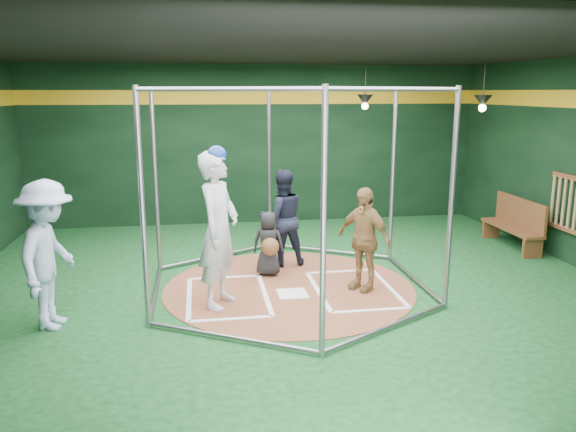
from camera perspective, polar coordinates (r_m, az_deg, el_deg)
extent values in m
cube|color=#0C3614|center=(8.62, 0.11, -7.37)|extent=(10.00, 9.00, 0.02)
cube|color=black|center=(8.12, 0.12, 16.61)|extent=(10.00, 9.00, 0.02)
cube|color=black|center=(12.62, -3.19, 7.19)|extent=(10.00, 0.10, 3.50)
cube|color=black|center=(3.91, 10.77, -5.19)|extent=(10.00, 0.10, 3.50)
cube|color=gold|center=(12.53, -3.23, 11.96)|extent=(10.00, 0.01, 0.30)
cylinder|color=brown|center=(8.61, 0.11, -7.27)|extent=(3.80, 3.80, 0.01)
cube|color=white|center=(8.33, 0.44, -7.88)|extent=(0.43, 0.43, 0.01)
cube|color=white|center=(9.08, -6.47, -6.21)|extent=(1.10, 0.07, 0.01)
cube|color=white|center=(7.49, -5.83, -10.36)|extent=(1.10, 0.07, 0.01)
cube|color=white|center=(8.28, -10.02, -8.22)|extent=(0.07, 1.70, 0.01)
cube|color=white|center=(8.32, -2.36, -7.91)|extent=(0.07, 1.70, 0.01)
cube|color=white|center=(9.35, 5.30, -5.63)|extent=(1.10, 0.07, 0.01)
cube|color=white|center=(7.82, 8.41, -9.44)|extent=(1.10, 0.07, 0.01)
cube|color=white|center=(8.45, 3.08, -7.61)|extent=(0.07, 1.70, 0.01)
cube|color=white|center=(8.74, 10.21, -7.11)|extent=(0.07, 1.70, 0.01)
cylinder|color=gray|center=(9.82, 10.59, 4.00)|extent=(0.07, 0.07, 3.00)
cylinder|color=gray|center=(10.48, -1.91, 4.73)|extent=(0.07, 0.07, 3.00)
cylinder|color=gray|center=(9.28, -13.31, 3.38)|extent=(0.07, 0.07, 3.00)
cylinder|color=gray|center=(7.03, -14.58, 0.43)|extent=(0.07, 0.07, 3.00)
cylinder|color=gray|center=(6.01, 3.62, -1.19)|extent=(0.07, 0.07, 3.00)
cylinder|color=gray|center=(7.73, 16.27, 1.41)|extent=(0.07, 0.07, 3.00)
cylinder|color=gray|center=(9.99, 4.27, 12.66)|extent=(2.02, 1.20, 0.06)
cylinder|color=gray|center=(10.39, 4.01, -3.54)|extent=(2.02, 1.20, 0.06)
cylinder|color=gray|center=(9.73, -7.51, 12.59)|extent=(2.02, 1.20, 0.06)
cylinder|color=gray|center=(10.14, -7.04, -4.01)|extent=(2.02, 1.20, 0.06)
cylinder|color=gray|center=(8.03, -14.41, 12.34)|extent=(0.06, 2.30, 0.06)
cylinder|color=gray|center=(8.53, -13.34, -7.51)|extent=(0.06, 2.30, 0.06)
cylinder|color=gray|center=(6.28, -6.51, 12.69)|extent=(2.02, 1.20, 0.06)
cylinder|color=gray|center=(6.91, -5.91, -12.13)|extent=(2.02, 1.20, 0.06)
cylinder|color=gray|center=(6.68, 11.25, 12.52)|extent=(2.02, 1.20, 0.06)
cylinder|color=gray|center=(7.27, 10.26, -10.96)|extent=(2.02, 1.20, 0.06)
cylinder|color=gray|center=(8.65, 13.58, 12.37)|extent=(0.06, 2.30, 0.06)
cylinder|color=gray|center=(9.11, 12.64, -6.16)|extent=(0.06, 2.30, 0.06)
cube|color=brown|center=(10.72, 26.80, -1.36)|extent=(0.05, 1.25, 0.08)
cylinder|color=tan|center=(10.55, 27.20, 0.91)|extent=(0.06, 0.06, 0.85)
cylinder|color=tan|center=(10.68, 26.71, 1.08)|extent=(0.06, 0.06, 0.85)
cylinder|color=tan|center=(10.80, 26.23, 1.25)|extent=(0.06, 0.06, 0.85)
cylinder|color=tan|center=(10.93, 25.76, 1.41)|extent=(0.06, 0.06, 0.85)
cylinder|color=tan|center=(11.06, 25.30, 1.57)|extent=(0.06, 0.06, 0.85)
cone|color=black|center=(12.11, 7.84, 11.61)|extent=(0.34, 0.34, 0.22)
sphere|color=#FFD899|center=(12.12, 7.82, 11.00)|extent=(0.14, 0.14, 0.14)
cylinder|color=black|center=(12.11, 7.89, 13.27)|extent=(0.02, 0.02, 0.70)
cone|color=black|center=(11.31, 19.18, 10.99)|extent=(0.34, 0.34, 0.22)
sphere|color=#FFD899|center=(11.32, 19.13, 10.33)|extent=(0.14, 0.14, 0.14)
cylinder|color=black|center=(11.31, 19.31, 12.75)|extent=(0.02, 0.02, 0.70)
imported|color=#BABAC1|center=(7.68, -7.05, -1.40)|extent=(0.79, 0.93, 2.15)
sphere|color=navy|center=(7.50, -7.26, 6.13)|extent=(0.26, 0.26, 0.26)
imported|color=tan|center=(8.40, 7.67, -2.31)|extent=(0.86, 0.95, 1.55)
imported|color=black|center=(9.03, -2.02, -2.81)|extent=(0.59, 0.48, 1.05)
sphere|color=brown|center=(8.79, -1.82, -3.14)|extent=(0.28, 0.28, 0.28)
imported|color=black|center=(9.49, -0.63, -0.19)|extent=(0.87, 0.72, 1.64)
imported|color=#A4B9D8|center=(7.57, -23.15, -3.67)|extent=(0.87, 1.31, 1.89)
cube|color=brown|center=(11.50, 21.74, -1.13)|extent=(0.38, 1.64, 0.05)
cube|color=brown|center=(11.52, 22.52, 0.35)|extent=(0.05, 1.64, 0.55)
cube|color=brown|center=(10.95, 23.58, -3.03)|extent=(0.36, 0.07, 0.36)
cube|color=brown|center=(12.16, 19.94, -1.26)|extent=(0.36, 0.07, 0.36)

